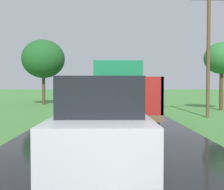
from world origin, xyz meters
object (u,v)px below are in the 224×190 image
object	(u,v)px
banana_truck_near	(118,94)
banana_truck_far	(112,89)
roadside_tree_mid_right	(43,59)
following_car	(101,124)
roadside_tree_near_left	(222,59)
utility_pole_roadside	(208,50)

from	to	relation	value
banana_truck_near	banana_truck_far	size ratio (longest dim) A/B	1.00
banana_truck_near	roadside_tree_mid_right	bearing A→B (deg)	114.71
banana_truck_near	following_car	size ratio (longest dim) A/B	1.42
banana_truck_far	roadside_tree_mid_right	size ratio (longest dim) A/B	0.98
banana_truck_near	roadside_tree_mid_right	size ratio (longest dim) A/B	0.98
banana_truck_far	roadside_tree_near_left	world-z (taller)	roadside_tree_near_left
banana_truck_near	following_car	world-z (taller)	banana_truck_near
banana_truck_far	utility_pole_roadside	size ratio (longest dim) A/B	0.83
banana_truck_near	roadside_tree_near_left	xyz separation A→B (m)	(7.71, 8.12, 2.23)
utility_pole_roadside	roadside_tree_mid_right	distance (m)	15.29
banana_truck_near	utility_pole_roadside	distance (m)	6.86
roadside_tree_near_left	utility_pole_roadside	bearing A→B (deg)	-120.63
banana_truck_near	roadside_tree_mid_right	distance (m)	15.50
banana_truck_far	roadside_tree_near_left	bearing A→B (deg)	-38.01
utility_pole_roadside	roadside_tree_mid_right	xyz separation A→B (m)	(-11.56, 10.01, 0.39)
utility_pole_roadside	roadside_tree_mid_right	size ratio (longest dim) A/B	1.18
roadside_tree_mid_right	following_car	xyz separation A→B (m)	(5.82, -19.92, -3.12)
banana_truck_near	roadside_tree_mid_right	xyz separation A→B (m)	(-6.38, 13.86, 2.71)
banana_truck_far	roadside_tree_mid_right	bearing A→B (deg)	-176.89
banana_truck_far	utility_pole_roadside	distance (m)	11.84
banana_truck_near	roadside_tree_near_left	distance (m)	11.41
roadside_tree_mid_right	banana_truck_far	bearing A→B (deg)	3.11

